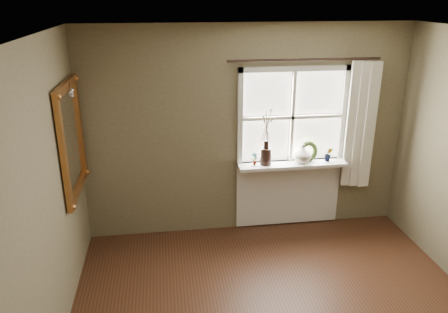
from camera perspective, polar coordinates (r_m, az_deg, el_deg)
ceiling at (r=2.96m, az=12.21°, el=14.26°), size 4.50×4.50×0.00m
wall_back at (r=5.41m, az=2.98°, el=3.30°), size 4.00×0.10×2.60m
wall_left at (r=3.36m, az=-25.43°, el=-10.09°), size 0.10×4.50×2.60m
window_frame at (r=5.43m, az=8.90°, el=5.10°), size 1.36×0.06×1.24m
window_sill at (r=5.51m, az=8.89°, el=-1.02°), size 1.36×0.26×0.04m
window_apron at (r=5.78m, az=8.34°, el=-4.69°), size 1.36×0.04×0.88m
dark_jug at (r=5.38m, az=5.48°, el=0.02°), size 0.15×0.15×0.21m
cream_vase at (r=5.50m, az=10.20°, el=0.39°), size 0.25×0.25×0.24m
wreath at (r=5.57m, az=10.94°, el=0.40°), size 0.29×0.18×0.27m
potted_plant_left at (r=5.36m, az=4.00°, el=-0.29°), size 0.10×0.09×0.16m
potted_plant_right at (r=5.62m, az=13.49°, el=0.30°), size 0.12×0.11×0.18m
curtain at (r=5.67m, az=17.30°, el=3.87°), size 0.36×0.12×1.59m
curtain_rod at (r=5.26m, az=10.58°, el=12.32°), size 1.84×0.03×0.03m
gilt_mirror at (r=4.78m, az=-19.27°, el=2.16°), size 0.10×1.00×1.20m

